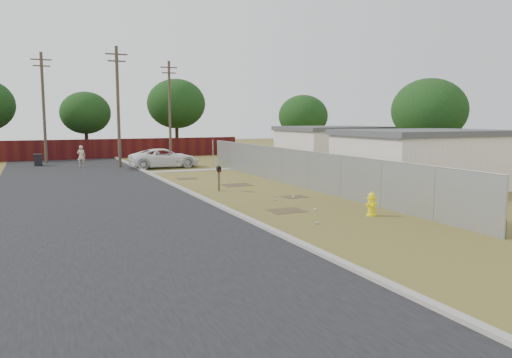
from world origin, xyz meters
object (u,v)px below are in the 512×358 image
pedestrian (81,156)px  pickup_truck (164,158)px  mailbox (219,171)px  trash_bin (38,160)px  fire_hydrant (372,205)px

pedestrian → pickup_truck: bearing=167.4°
mailbox → pedestrian: size_ratio=0.79×
mailbox → trash_bin: bearing=114.1°
mailbox → pickup_truck: 13.04m
mailbox → trash_bin: mailbox is taller
pickup_truck → pedestrian: 6.52m
fire_hydrant → trash_bin: size_ratio=1.00×
pickup_truck → pedestrian: bearing=59.2°
pedestrian → trash_bin: size_ratio=1.75×
pickup_truck → trash_bin: 10.18m
mailbox → pickup_truck: (0.41, 13.03, -0.31)m
mailbox → pickup_truck: size_ratio=0.25×
trash_bin → pedestrian: bearing=-34.6°
pickup_truck → trash_bin: pickup_truck is taller
pedestrian → trash_bin: pedestrian is taller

